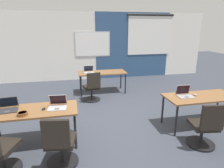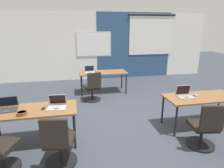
{
  "view_description": "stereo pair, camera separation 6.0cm",
  "coord_description": "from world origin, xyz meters",
  "px_view_note": "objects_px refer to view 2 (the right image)",
  "views": [
    {
      "loc": [
        -1.01,
        -4.05,
        2.17
      ],
      "look_at": [
        -0.09,
        0.22,
        0.87
      ],
      "focal_mm": 30.56,
      "sensor_mm": 36.0,
      "label": 1
    },
    {
      "loc": [
        -0.95,
        -4.06,
        2.17
      ],
      "look_at": [
        -0.09,
        0.22,
        0.87
      ],
      "focal_mm": 30.56,
      "sensor_mm": 36.0,
      "label": 2
    }
  ],
  "objects_px": {
    "chair_near_left_inner": "(59,145)",
    "mouse_near_right_inner": "(195,95)",
    "chair_far_left": "(93,89)",
    "snack_bowl": "(22,113)",
    "chair_near_right_inner": "(204,130)",
    "laptop_far_left": "(90,71)",
    "desk_near_left": "(33,112)",
    "desk_far_center": "(103,74)",
    "laptop_near_right_inner": "(185,94)",
    "mouse_near_left_inner": "(43,108)",
    "desk_near_right": "(201,99)",
    "laptop_near_left_end": "(8,107)",
    "laptop_near_left_inner": "(57,105)"
  },
  "relations": [
    {
      "from": "desk_near_right",
      "to": "mouse_near_right_inner",
      "type": "relative_size",
      "value": 15.64
    },
    {
      "from": "desk_far_center",
      "to": "mouse_near_left_inner",
      "type": "relative_size",
      "value": 14.16
    },
    {
      "from": "mouse_near_left_inner",
      "to": "desk_near_right",
      "type": "bearing_deg",
      "value": 0.51
    },
    {
      "from": "desk_far_center",
      "to": "laptop_near_left_inner",
      "type": "distance_m",
      "value": 3.08
    },
    {
      "from": "desk_far_center",
      "to": "snack_bowl",
      "type": "distance_m",
      "value": 3.55
    },
    {
      "from": "chair_far_left",
      "to": "snack_bowl",
      "type": "height_order",
      "value": "chair_far_left"
    },
    {
      "from": "desk_near_left",
      "to": "chair_near_left_inner",
      "type": "height_order",
      "value": "chair_near_left_inner"
    },
    {
      "from": "mouse_near_right_inner",
      "to": "chair_near_right_inner",
      "type": "xyz_separation_m",
      "value": [
        -0.32,
        -0.82,
        -0.36
      ]
    },
    {
      "from": "desk_near_left",
      "to": "laptop_near_right_inner",
      "type": "height_order",
      "value": "laptop_near_right_inner"
    },
    {
      "from": "desk_near_right",
      "to": "snack_bowl",
      "type": "distance_m",
      "value": 3.63
    },
    {
      "from": "chair_far_left",
      "to": "chair_near_left_inner",
      "type": "distance_m",
      "value": 2.9
    },
    {
      "from": "laptop_near_left_end",
      "to": "chair_near_right_inner",
      "type": "distance_m",
      "value": 3.63
    },
    {
      "from": "desk_near_right",
      "to": "chair_near_right_inner",
      "type": "height_order",
      "value": "chair_near_right_inner"
    },
    {
      "from": "laptop_far_left",
      "to": "chair_near_right_inner",
      "type": "relative_size",
      "value": 0.36
    },
    {
      "from": "chair_near_right_inner",
      "to": "laptop_far_left",
      "type": "bearing_deg",
      "value": -54.94
    },
    {
      "from": "laptop_near_left_inner",
      "to": "laptop_near_left_end",
      "type": "bearing_deg",
      "value": -179.07
    },
    {
      "from": "desk_near_left",
      "to": "chair_far_left",
      "type": "xyz_separation_m",
      "value": [
        1.31,
        2.05,
        -0.28
      ]
    },
    {
      "from": "laptop_near_right_inner",
      "to": "chair_near_right_inner",
      "type": "bearing_deg",
      "value": -91.47
    },
    {
      "from": "desk_near_left",
      "to": "desk_far_center",
      "type": "xyz_separation_m",
      "value": [
        1.75,
        2.8,
        0.0
      ]
    },
    {
      "from": "laptop_far_left",
      "to": "chair_far_left",
      "type": "relative_size",
      "value": 0.36
    },
    {
      "from": "chair_far_left",
      "to": "mouse_near_right_inner",
      "type": "xyz_separation_m",
      "value": [
        2.08,
        -1.99,
        0.36
      ]
    },
    {
      "from": "chair_far_left",
      "to": "snack_bowl",
      "type": "relative_size",
      "value": 5.18
    },
    {
      "from": "desk_near_left",
      "to": "laptop_far_left",
      "type": "bearing_deg",
      "value": 65.3
    },
    {
      "from": "laptop_near_right_inner",
      "to": "mouse_near_left_inner",
      "type": "bearing_deg",
      "value": -175.65
    },
    {
      "from": "laptop_near_right_inner",
      "to": "desk_near_right",
      "type": "bearing_deg",
      "value": -7.32
    },
    {
      "from": "chair_near_left_inner",
      "to": "snack_bowl",
      "type": "distance_m",
      "value": 0.89
    },
    {
      "from": "desk_far_center",
      "to": "laptop_near_left_end",
      "type": "distance_m",
      "value": 3.49
    },
    {
      "from": "desk_near_right",
      "to": "mouse_near_right_inner",
      "type": "distance_m",
      "value": 0.14
    },
    {
      "from": "laptop_near_left_end",
      "to": "laptop_near_right_inner",
      "type": "bearing_deg",
      "value": -6.56
    },
    {
      "from": "chair_near_left_inner",
      "to": "mouse_near_left_inner",
      "type": "bearing_deg",
      "value": -56.76
    },
    {
      "from": "chair_near_left_inner",
      "to": "snack_bowl",
      "type": "bearing_deg",
      "value": -29.7
    },
    {
      "from": "mouse_near_right_inner",
      "to": "snack_bowl",
      "type": "distance_m",
      "value": 3.54
    },
    {
      "from": "desk_far_center",
      "to": "desk_near_right",
      "type": "bearing_deg",
      "value": -57.99
    },
    {
      "from": "laptop_near_left_inner",
      "to": "chair_near_left_inner",
      "type": "distance_m",
      "value": 0.84
    },
    {
      "from": "desk_near_right",
      "to": "chair_near_right_inner",
      "type": "xyz_separation_m",
      "value": [
        -0.43,
        -0.75,
        -0.28
      ]
    },
    {
      "from": "mouse_near_left_inner",
      "to": "chair_near_right_inner",
      "type": "height_order",
      "value": "chair_near_right_inner"
    },
    {
      "from": "laptop_near_right_inner",
      "to": "chair_far_left",
      "type": "bearing_deg",
      "value": 134.97
    },
    {
      "from": "chair_near_left_inner",
      "to": "mouse_near_right_inner",
      "type": "height_order",
      "value": "chair_near_left_inner"
    },
    {
      "from": "laptop_far_left",
      "to": "desk_near_left",
      "type": "bearing_deg",
      "value": -115.41
    },
    {
      "from": "desk_near_left",
      "to": "desk_far_center",
      "type": "height_order",
      "value": "same"
    },
    {
      "from": "mouse_near_left_inner",
      "to": "desk_far_center",
      "type": "bearing_deg",
      "value": 61.2
    },
    {
      "from": "laptop_near_left_inner",
      "to": "mouse_near_left_inner",
      "type": "distance_m",
      "value": 0.25
    },
    {
      "from": "desk_near_left",
      "to": "laptop_near_left_inner",
      "type": "distance_m",
      "value": 0.46
    },
    {
      "from": "laptop_far_left",
      "to": "chair_near_left_inner",
      "type": "bearing_deg",
      "value": -103.51
    },
    {
      "from": "desk_near_left",
      "to": "laptop_near_right_inner",
      "type": "relative_size",
      "value": 4.68
    },
    {
      "from": "desk_near_left",
      "to": "snack_bowl",
      "type": "bearing_deg",
      "value": -121.27
    },
    {
      "from": "chair_near_right_inner",
      "to": "laptop_near_left_inner",
      "type": "bearing_deg",
      "value": -7.48
    },
    {
      "from": "desk_near_left",
      "to": "laptop_near_left_inner",
      "type": "height_order",
      "value": "laptop_near_left_inner"
    },
    {
      "from": "mouse_near_right_inner",
      "to": "desk_near_left",
      "type": "bearing_deg",
      "value": -178.88
    },
    {
      "from": "desk_near_right",
      "to": "laptop_near_left_end",
      "type": "relative_size",
      "value": 4.43
    }
  ]
}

